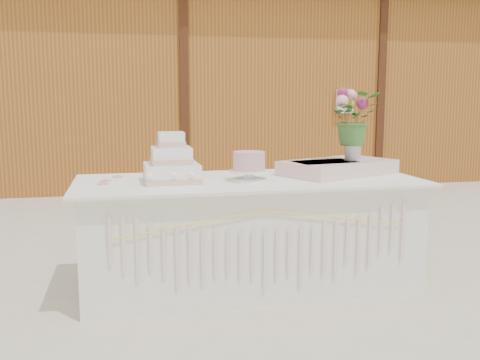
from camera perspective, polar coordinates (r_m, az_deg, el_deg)
ground at (r=3.93m, az=0.94°, el=-11.07°), size 80.00×80.00×0.00m
barn at (r=9.65m, az=-7.39°, el=10.59°), size 12.60×4.60×3.30m
cake_table at (r=3.82m, az=0.98°, el=-5.61°), size 2.40×1.00×0.77m
wedding_cake at (r=3.64m, az=-7.31°, el=1.60°), size 0.38×0.38×0.34m
pink_cake_stand at (r=3.66m, az=0.98°, el=1.67°), size 0.28×0.28×0.20m
satin_runner at (r=4.05m, az=10.39°, el=1.33°), size 0.95×0.77×0.10m
flower_vase at (r=4.06m, az=11.95°, el=3.20°), size 0.12×0.12×0.16m
bouquet at (r=4.05m, az=12.07°, el=7.13°), size 0.36×0.32×0.40m
loose_flowers at (r=3.78m, az=-13.51°, el=0.07°), size 0.21×0.38×0.02m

